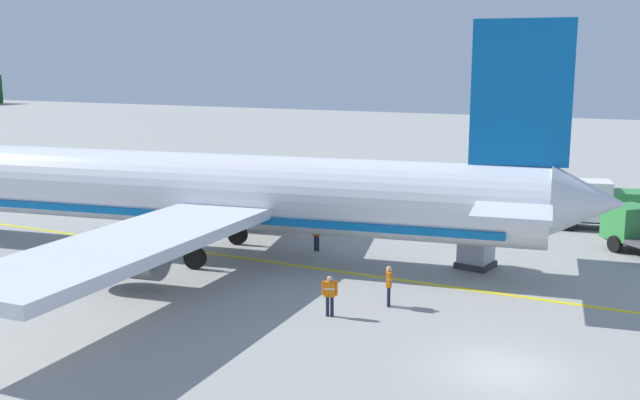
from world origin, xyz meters
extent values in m
cylinder|color=silver|center=(7.61, 18.28, 3.50)|extent=(9.77, 36.13, 3.80)
cone|color=silver|center=(10.89, -1.04, 3.90)|extent=(3.72, 3.70, 3.23)
cube|color=silver|center=(-1.06, 14.78, 2.83)|extent=(16.27, 5.80, 0.50)
cylinder|color=slate|center=(1.34, 17.01, 1.63)|extent=(2.70, 3.52, 2.20)
cube|color=silver|center=(16.96, 17.84, 2.83)|extent=(16.70, 8.93, 0.50)
cylinder|color=slate|center=(13.96, 19.16, 1.63)|extent=(2.70, 3.52, 2.20)
cube|color=#0C66B2|center=(10.38, 2.01, 8.65)|extent=(1.09, 4.40, 6.50)
cube|color=silver|center=(10.38, 2.01, 3.90)|extent=(10.79, 4.89, 0.24)
cube|color=#0C66B2|center=(7.61, 18.28, 2.46)|extent=(8.98, 32.55, 0.36)
cylinder|color=black|center=(5.30, 16.37, 0.55)|extent=(0.53, 1.14, 1.10)
cylinder|color=gray|center=(5.30, 16.37, 1.35)|extent=(0.20, 0.20, 0.50)
cylinder|color=black|center=(10.43, 17.24, 0.55)|extent=(0.53, 1.14, 1.10)
cylinder|color=gray|center=(10.43, 17.24, 1.35)|extent=(0.20, 0.20, 0.50)
cube|color=#338C3F|center=(19.16, -2.21, 1.50)|extent=(2.84, 2.80, 1.80)
cube|color=#192333|center=(19.72, -1.57, 1.86)|extent=(1.45, 1.27, 0.94)
cylinder|color=black|center=(18.13, -1.71, 0.45)|extent=(0.80, 0.86, 0.90)
cube|color=#338C3F|center=(24.06, -1.73, 1.50)|extent=(2.53, 2.22, 1.80)
cube|color=white|center=(23.38, 1.45, 1.78)|extent=(3.14, 5.06, 2.35)
cube|color=#262628|center=(23.57, 0.57, 0.52)|extent=(2.88, 6.68, 0.16)
cylinder|color=black|center=(25.08, -1.20, 0.45)|extent=(0.46, 0.94, 0.90)
cylinder|color=black|center=(22.93, -1.67, 0.45)|extent=(0.46, 0.94, 0.90)
cylinder|color=black|center=(24.45, 1.68, 0.45)|extent=(0.46, 0.94, 0.90)
cylinder|color=black|center=(22.30, 1.22, 0.45)|extent=(0.46, 0.94, 0.90)
cube|color=#333338|center=(11.81, 4.13, 0.15)|extent=(1.85, 1.85, 0.30)
cube|color=#B2B7C1|center=(11.81, 4.13, 1.09)|extent=(1.63, 1.63, 1.58)
cube|color=#B2B7C1|center=(12.31, 4.06, 1.73)|extent=(0.80, 1.52, 0.54)
cylinder|color=#191E33|center=(2.16, 7.34, 0.41)|extent=(0.14, 0.14, 0.82)
cylinder|color=#191E33|center=(2.09, 7.51, 0.41)|extent=(0.14, 0.14, 0.82)
cube|color=orange|center=(2.12, 7.43, 1.13)|extent=(0.37, 0.49, 0.62)
cube|color=silver|center=(2.12, 7.43, 1.16)|extent=(0.38, 0.50, 0.06)
sphere|color=tan|center=(2.12, 7.43, 1.55)|extent=(0.22, 0.22, 0.22)
cylinder|color=orange|center=(2.22, 7.18, 1.16)|extent=(0.09, 0.09, 0.59)
cylinder|color=orange|center=(2.02, 7.68, 1.16)|extent=(0.09, 0.09, 0.59)
cylinder|color=#191E33|center=(4.42, 5.82, 0.43)|extent=(0.14, 0.14, 0.85)
cylinder|color=#191E33|center=(4.25, 5.75, 0.43)|extent=(0.14, 0.14, 0.85)
cube|color=orange|center=(4.33, 5.78, 1.17)|extent=(0.49, 0.37, 0.64)
cube|color=silver|center=(4.33, 5.78, 1.20)|extent=(0.50, 0.39, 0.06)
sphere|color=tan|center=(4.33, 5.78, 1.61)|extent=(0.23, 0.23, 0.23)
cylinder|color=orange|center=(4.58, 5.89, 1.20)|extent=(0.09, 0.09, 0.61)
cylinder|color=orange|center=(4.08, 5.68, 1.20)|extent=(0.09, 0.09, 0.61)
cylinder|color=#191E33|center=(11.17, 12.58, 0.42)|extent=(0.14, 0.14, 0.84)
cylinder|color=#191E33|center=(11.19, 12.76, 0.42)|extent=(0.14, 0.14, 0.84)
cube|color=orange|center=(11.18, 12.67, 1.16)|extent=(0.28, 0.47, 0.63)
cube|color=silver|center=(11.18, 12.67, 1.19)|extent=(0.29, 0.48, 0.06)
sphere|color=tan|center=(11.18, 12.67, 1.59)|extent=(0.23, 0.23, 0.23)
cylinder|color=orange|center=(11.14, 12.40, 1.19)|extent=(0.09, 0.09, 0.60)
cylinder|color=orange|center=(11.22, 12.94, 1.19)|extent=(0.09, 0.09, 0.60)
cube|color=yellow|center=(8.08, 13.28, 0.01)|extent=(0.30, 60.00, 0.01)
camera|label=1|loc=(-23.07, -4.93, 9.95)|focal=41.28mm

